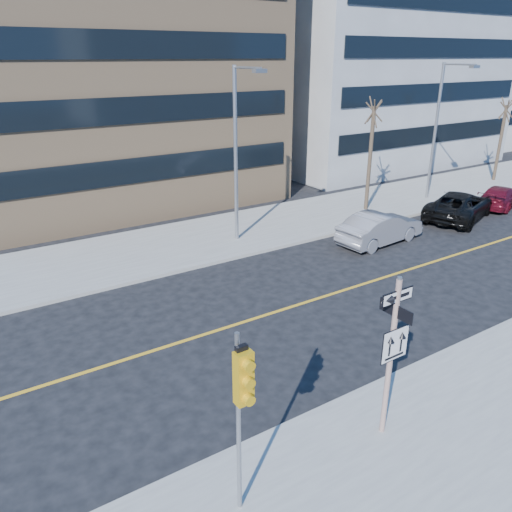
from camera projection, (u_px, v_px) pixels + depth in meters
ground at (316, 382)px, 14.02m from camera, size 120.00×120.00×0.00m
far_sidewalk at (414, 195)px, 32.39m from camera, size 66.00×6.00×0.15m
road_centerline at (462, 253)px, 23.17m from camera, size 40.00×0.14×0.01m
sign_pole at (392, 349)px, 11.15m from camera, size 0.92×0.92×4.06m
traffic_signal at (243, 392)px, 8.80m from camera, size 0.32×0.45×4.00m
parked_car_b at (380, 228)px, 24.13m from camera, size 2.02×4.82×1.55m
parked_car_c at (459, 206)px, 27.69m from camera, size 4.29×6.11×1.55m
parked_car_d at (500, 197)px, 29.92m from camera, size 3.02×4.72×1.27m
streetlight_a at (238, 145)px, 22.62m from camera, size 0.55×2.25×8.00m
streetlight_b at (440, 123)px, 29.67m from camera, size 0.55×2.25×8.00m
street_tree_west at (374, 114)px, 27.29m from camera, size 1.80×1.80×6.35m
street_tree_east at (506, 111)px, 34.28m from camera, size 1.80×1.80×5.75m
building_brick at (92, 47)px, 31.11m from camera, size 18.00×18.00×18.00m
building_grey_mid at (360, 68)px, 41.97m from camera, size 20.00×16.00×15.00m
building_grey_far at (482, 60)px, 54.69m from camera, size 18.00×18.00×16.00m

